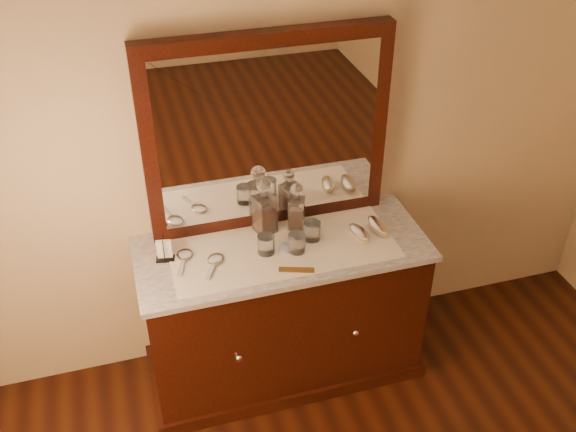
{
  "coord_description": "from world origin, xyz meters",
  "views": [
    {
      "loc": [
        -0.69,
        -0.49,
        2.8
      ],
      "look_at": [
        0.0,
        1.85,
        1.1
      ],
      "focal_mm": 40.73,
      "sensor_mm": 36.0,
      "label": 1
    }
  ],
  "objects_px": {
    "mirror_frame": "(268,133)",
    "hand_mirror_outer": "(184,257)",
    "dresser_cabinet": "(283,313)",
    "hand_mirror_inner": "(215,261)",
    "brush_far": "(378,226)",
    "decanter_right": "(297,211)",
    "napkin_rack": "(164,250)",
    "pin_dish": "(287,248)",
    "comb": "(296,270)",
    "decanter_left": "(265,211)",
    "brush_near": "(359,233)"
  },
  "relations": [
    {
      "from": "mirror_frame",
      "to": "napkin_rack",
      "type": "relative_size",
      "value": 9.03
    },
    {
      "from": "comb",
      "to": "napkin_rack",
      "type": "height_order",
      "value": "napkin_rack"
    },
    {
      "from": "pin_dish",
      "to": "decanter_left",
      "type": "bearing_deg",
      "value": 109.51
    },
    {
      "from": "mirror_frame",
      "to": "hand_mirror_outer",
      "type": "bearing_deg",
      "value": -156.58
    },
    {
      "from": "decanter_left",
      "to": "brush_near",
      "type": "bearing_deg",
      "value": -22.41
    },
    {
      "from": "pin_dish",
      "to": "brush_far",
      "type": "bearing_deg",
      "value": 2.48
    },
    {
      "from": "decanter_left",
      "to": "comb",
      "type": "bearing_deg",
      "value": -80.21
    },
    {
      "from": "comb",
      "to": "brush_far",
      "type": "relative_size",
      "value": 0.94
    },
    {
      "from": "brush_far",
      "to": "pin_dish",
      "type": "bearing_deg",
      "value": -177.52
    },
    {
      "from": "decanter_left",
      "to": "decanter_right",
      "type": "xyz_separation_m",
      "value": [
        0.16,
        -0.01,
        -0.02
      ]
    },
    {
      "from": "brush_far",
      "to": "hand_mirror_inner",
      "type": "bearing_deg",
      "value": -178.13
    },
    {
      "from": "dresser_cabinet",
      "to": "brush_far",
      "type": "bearing_deg",
      "value": -0.97
    },
    {
      "from": "decanter_left",
      "to": "brush_far",
      "type": "distance_m",
      "value": 0.58
    },
    {
      "from": "mirror_frame",
      "to": "brush_near",
      "type": "height_order",
      "value": "mirror_frame"
    },
    {
      "from": "napkin_rack",
      "to": "hand_mirror_outer",
      "type": "distance_m",
      "value": 0.1
    },
    {
      "from": "hand_mirror_outer",
      "to": "mirror_frame",
      "type": "bearing_deg",
      "value": 23.42
    },
    {
      "from": "pin_dish",
      "to": "brush_far",
      "type": "xyz_separation_m",
      "value": [
        0.49,
        0.02,
        0.02
      ]
    },
    {
      "from": "brush_near",
      "to": "brush_far",
      "type": "distance_m",
      "value": 0.11
    },
    {
      "from": "brush_far",
      "to": "brush_near",
      "type": "bearing_deg",
      "value": -167.09
    },
    {
      "from": "decanter_left",
      "to": "decanter_right",
      "type": "height_order",
      "value": "decanter_left"
    },
    {
      "from": "decanter_right",
      "to": "brush_near",
      "type": "height_order",
      "value": "decanter_right"
    },
    {
      "from": "pin_dish",
      "to": "comb",
      "type": "relative_size",
      "value": 0.46
    },
    {
      "from": "dresser_cabinet",
      "to": "mirror_frame",
      "type": "height_order",
      "value": "mirror_frame"
    },
    {
      "from": "brush_near",
      "to": "hand_mirror_inner",
      "type": "xyz_separation_m",
      "value": [
        -0.74,
        -0.0,
        -0.01
      ]
    },
    {
      "from": "decanter_right",
      "to": "napkin_rack",
      "type": "bearing_deg",
      "value": -173.74
    },
    {
      "from": "napkin_rack",
      "to": "brush_far",
      "type": "xyz_separation_m",
      "value": [
        1.06,
        -0.07,
        -0.03
      ]
    },
    {
      "from": "pin_dish",
      "to": "comb",
      "type": "distance_m",
      "value": 0.17
    },
    {
      "from": "comb",
      "to": "hand_mirror_inner",
      "type": "xyz_separation_m",
      "value": [
        -0.36,
        0.16,
        0.0
      ]
    },
    {
      "from": "decanter_right",
      "to": "hand_mirror_inner",
      "type": "xyz_separation_m",
      "value": [
        -0.46,
        -0.17,
        -0.09
      ]
    },
    {
      "from": "comb",
      "to": "hand_mirror_outer",
      "type": "xyz_separation_m",
      "value": [
        -0.49,
        0.24,
        0.0
      ]
    },
    {
      "from": "brush_far",
      "to": "mirror_frame",
      "type": "bearing_deg",
      "value": 153.18
    },
    {
      "from": "dresser_cabinet",
      "to": "hand_mirror_inner",
      "type": "height_order",
      "value": "hand_mirror_inner"
    },
    {
      "from": "decanter_left",
      "to": "decanter_right",
      "type": "relative_size",
      "value": 1.21
    },
    {
      "from": "decanter_right",
      "to": "hand_mirror_outer",
      "type": "bearing_deg",
      "value": -170.59
    },
    {
      "from": "napkin_rack",
      "to": "brush_near",
      "type": "relative_size",
      "value": 0.8
    },
    {
      "from": "mirror_frame",
      "to": "brush_far",
      "type": "height_order",
      "value": "mirror_frame"
    },
    {
      "from": "brush_far",
      "to": "hand_mirror_outer",
      "type": "distance_m",
      "value": 0.98
    },
    {
      "from": "pin_dish",
      "to": "mirror_frame",
      "type": "bearing_deg",
      "value": 93.05
    },
    {
      "from": "comb",
      "to": "hand_mirror_outer",
      "type": "bearing_deg",
      "value": 172.84
    },
    {
      "from": "dresser_cabinet",
      "to": "brush_near",
      "type": "height_order",
      "value": "brush_near"
    },
    {
      "from": "hand_mirror_outer",
      "to": "hand_mirror_inner",
      "type": "bearing_deg",
      "value": -28.71
    },
    {
      "from": "dresser_cabinet",
      "to": "napkin_rack",
      "type": "relative_size",
      "value": 10.53
    },
    {
      "from": "pin_dish",
      "to": "hand_mirror_outer",
      "type": "relative_size",
      "value": 0.36
    },
    {
      "from": "pin_dish",
      "to": "napkin_rack",
      "type": "distance_m",
      "value": 0.59
    },
    {
      "from": "comb",
      "to": "brush_near",
      "type": "xyz_separation_m",
      "value": [
        0.38,
        0.17,
        0.02
      ]
    },
    {
      "from": "comb",
      "to": "napkin_rack",
      "type": "xyz_separation_m",
      "value": [
        -0.58,
        0.26,
        0.05
      ]
    },
    {
      "from": "hand_mirror_inner",
      "to": "brush_far",
      "type": "bearing_deg",
      "value": 1.87
    },
    {
      "from": "comb",
      "to": "hand_mirror_inner",
      "type": "relative_size",
      "value": 0.83
    },
    {
      "from": "pin_dish",
      "to": "hand_mirror_inner",
      "type": "relative_size",
      "value": 0.38
    },
    {
      "from": "mirror_frame",
      "to": "comb",
      "type": "relative_size",
      "value": 7.2
    }
  ]
}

